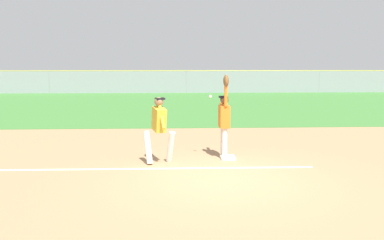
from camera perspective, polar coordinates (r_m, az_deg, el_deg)
ground_plane at (r=8.76m, az=4.54°, el=-8.72°), size 81.54×81.54×0.00m
outfield_grass at (r=25.35m, az=-0.16°, el=2.41°), size 48.74×19.68×0.01m
chalk_foul_line at (r=9.99m, az=-17.52°, el=-6.94°), size 12.00×0.17×0.01m
first_base at (r=10.61m, az=5.28°, el=-5.51°), size 0.39×0.39×0.08m
fielder at (r=10.50m, az=4.77°, el=0.35°), size 0.28×0.89×2.28m
runner at (r=9.97m, az=-4.86°, el=-0.78°), size 0.87×0.82×1.72m
baseball at (r=10.39m, az=2.73°, el=3.48°), size 0.07×0.07×0.07m
outfield_fence at (r=35.09m, az=-0.84°, el=5.65°), size 48.82×0.08×2.03m
parked_car_black at (r=41.49m, az=-20.88°, el=5.04°), size 4.44×2.19×1.25m
parked_car_blue at (r=39.83m, az=-11.77°, el=5.29°), size 4.52×2.35×1.25m
parked_car_silver at (r=39.52m, az=-3.92°, el=5.42°), size 4.58×2.48×1.25m
parked_car_tan at (r=39.51m, az=5.88°, el=5.40°), size 4.42×2.16×1.25m
parked_car_green at (r=40.88m, az=14.29°, el=5.28°), size 4.52×2.36×1.25m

